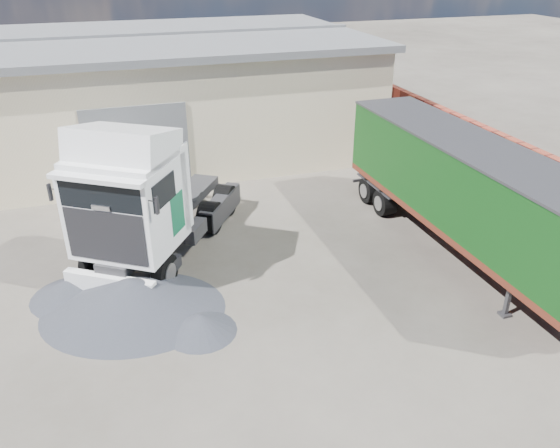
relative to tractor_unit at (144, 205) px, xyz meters
name	(u,v)px	position (x,y,z in m)	size (l,w,h in m)	color
ground	(257,330)	(2.27, -4.37, -2.01)	(120.00, 120.00, 0.00)	black
warehouse	(35,101)	(-3.73, 11.63, 0.66)	(30.60, 12.60, 5.42)	beige
brick_boundary_wall	(490,161)	(13.77, 1.63, -0.76)	(0.35, 26.00, 2.50)	maroon
tractor_unit	(144,205)	(0.00, 0.00, 0.00)	(6.08, 7.29, 4.77)	black
box_trailer	(463,186)	(9.64, -2.20, 0.26)	(2.49, 11.20, 3.72)	#2D2D30
panel_van	(123,195)	(-0.54, 3.64, -1.14)	(1.84, 4.15, 1.67)	black
gravel_heap	(129,296)	(-0.81, -2.47, -1.52)	(6.05, 6.04, 1.05)	black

